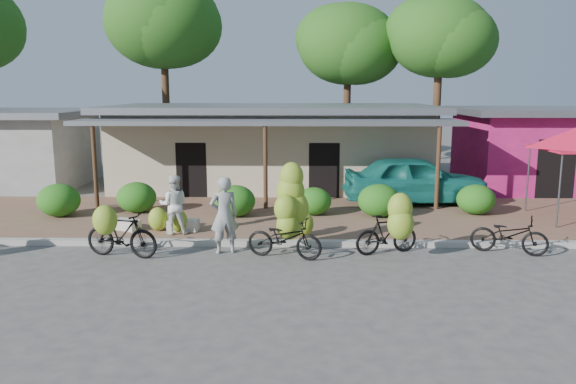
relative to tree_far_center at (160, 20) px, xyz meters
name	(u,v)px	position (x,y,z in m)	size (l,w,h in m)	color
ground	(250,270)	(5.69, -16.11, -7.27)	(100.00, 100.00, 0.00)	#4D4B48
sidewalk	(264,217)	(5.69, -11.11, -7.21)	(60.00, 6.00, 0.12)	#866048
curb	(257,243)	(5.69, -14.11, -7.20)	(60.00, 0.25, 0.15)	#A8A399
shop_main	(272,145)	(5.69, -5.18, -5.55)	(13.00, 8.50, 3.35)	#C1AC92
shop_pink	(530,147)	(16.19, -5.12, -5.60)	(6.00, 6.00, 3.25)	#D6216F
shop_grey	(8,147)	(-5.31, -5.12, -5.66)	(7.00, 6.00, 3.15)	#A09F9B
tree_far_center	(160,20)	(0.00, 0.00, 0.00)	(5.65, 5.57, 9.40)	#503320
tree_center_right	(344,42)	(9.00, 0.50, -1.01)	(5.08, 4.95, 8.15)	#503320
tree_near_right	(435,35)	(13.00, -1.50, -0.84)	(4.78, 4.63, 8.22)	#503320
hedge_0	(59,200)	(-0.61, -11.34, -6.64)	(1.31, 1.18, 1.02)	#1E6116
hedge_1	(137,197)	(1.62, -10.72, -6.67)	(1.25, 1.12, 0.97)	#1E6116
hedge_2	(235,201)	(4.82, -11.23, -6.67)	(1.25, 1.12, 0.97)	#1E6116
hedge_3	(314,201)	(7.24, -10.97, -6.72)	(1.11, 1.00, 0.86)	#1E6116
hedge_4	(379,201)	(9.24, -11.20, -6.65)	(1.30, 1.17, 1.01)	#1E6116
hedge_5	(476,199)	(12.33, -10.78, -6.68)	(1.21, 1.08, 0.94)	#1E6116
bike_left	(119,232)	(2.50, -15.24, -6.64)	(1.93, 1.34, 1.41)	black
bike_center	(288,219)	(6.52, -14.89, -6.37)	(1.96, 1.41, 2.25)	black
bike_right	(392,228)	(9.01, -14.99, -6.56)	(1.71, 1.37, 1.63)	black
bike_far_right	(509,235)	(11.94, -14.68, -6.80)	(1.92, 1.24, 0.95)	black
loose_banana_a	(158,219)	(2.88, -13.05, -6.82)	(0.53, 0.45, 0.66)	#8FB52D
loose_banana_b	(178,221)	(3.46, -13.18, -6.84)	(0.51, 0.43, 0.64)	#8FB52D
loose_banana_c	(304,224)	(6.91, -13.55, -6.82)	(0.53, 0.45, 0.67)	#8FB52D
sack_near	(183,225)	(3.57, -13.02, -7.00)	(0.85, 0.40, 0.30)	beige
sack_far	(127,225)	(1.97, -12.95, -7.01)	(0.75, 0.38, 0.28)	beige
vendor	(224,215)	(4.95, -14.76, -6.32)	(0.70, 0.46, 1.91)	gray
bystander	(174,205)	(3.41, -13.38, -6.35)	(0.78, 0.61, 1.61)	silver
teal_van	(415,180)	(10.76, -9.11, -6.33)	(1.95, 4.84, 1.65)	#197267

